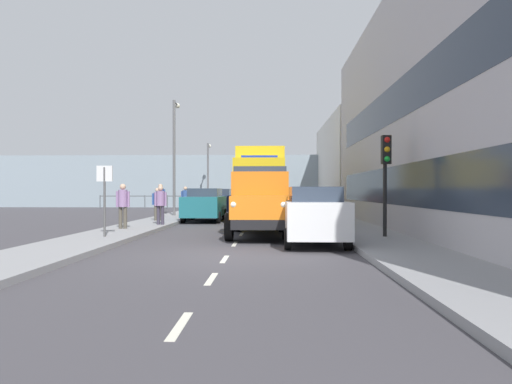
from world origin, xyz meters
TOP-DOWN VIEW (x-y plane):
  - ground_plane at (0.00, -8.96)m, footprint 80.00×80.00m
  - sidewalk_left at (-4.43, -8.96)m, footprint 2.25×37.52m
  - sidewalk_right at (4.43, -8.96)m, footprint 2.25×37.52m
  - road_centreline_markings at (0.00, -7.79)m, footprint 0.12×31.80m
  - building_terrace at (-9.03, -4.43)m, footprint 6.98×25.10m
  - building_far_block at (-9.04, -24.66)m, footprint 6.97×14.07m
  - sea_horizon at (0.00, -30.72)m, footprint 80.00×0.80m
  - seawall_railing at (-0.00, -27.12)m, footprint 28.08×0.08m
  - truck_vintage_orange at (-0.72, -4.52)m, footprint 2.17×5.64m
  - lorry_cargo_yellow at (-0.54, -13.13)m, footprint 2.58×8.20m
  - car_white_kerbside_near at (-2.36, -2.41)m, footprint 1.80×3.95m
  - car_black_kerbside_1 at (-2.36, -7.56)m, footprint 1.92×4.07m
  - car_grey_kerbside_2 at (-2.36, -13.35)m, footprint 1.91×4.00m
  - car_maroon_kerbside_3 at (-2.36, -19.16)m, footprint 1.75×4.48m
  - car_teal_oppositeside_0 at (2.36, -11.91)m, footprint 1.93×4.22m
  - car_navy_oppositeside_1 at (2.36, -17.95)m, footprint 1.98×4.28m
  - pedestrian_couple_b at (4.59, -5.85)m, footprint 0.53×0.34m
  - pedestrian_strolling at (3.64, -7.82)m, footprint 0.53×0.34m
  - pedestrian_with_bag at (4.44, -10.32)m, footprint 0.53×0.34m
  - pedestrian_in_dark_coat at (5.06, -13.33)m, footprint 0.53×0.34m
  - pedestrian_by_lamp at (4.07, -15.38)m, footprint 0.53×0.34m
  - traffic_light_near at (-4.72, -3.24)m, footprint 0.28×0.41m
  - lamp_post_promenade at (4.62, -14.93)m, footprint 0.32×1.14m
  - lamp_post_far at (4.36, -26.90)m, footprint 0.32×1.14m
  - street_sign at (4.18, -2.96)m, footprint 0.50×0.07m

SIDE VIEW (x-z plane):
  - ground_plane at x=0.00m, z-range 0.00..0.00m
  - road_centreline_markings at x=0.00m, z-range 0.00..0.01m
  - sidewalk_left at x=-4.43m, z-range 0.00..0.15m
  - sidewalk_right at x=4.43m, z-range 0.00..0.15m
  - car_white_kerbside_near at x=-2.36m, z-range 0.03..1.75m
  - car_grey_kerbside_2 at x=-2.36m, z-range 0.04..1.76m
  - car_maroon_kerbside_3 at x=-2.36m, z-range 0.04..1.76m
  - car_black_kerbside_1 at x=-2.36m, z-range 0.04..1.76m
  - car_teal_oppositeside_0 at x=2.36m, z-range 0.04..1.76m
  - car_navy_oppositeside_1 at x=2.36m, z-range 0.04..1.76m
  - seawall_railing at x=0.00m, z-range 0.32..1.52m
  - pedestrian_with_bag at x=4.44m, z-range 0.28..1.87m
  - pedestrian_strolling at x=3.64m, z-range 0.30..1.96m
  - pedestrian_by_lamp at x=4.07m, z-range 0.30..2.01m
  - pedestrian_couple_b at x=4.59m, z-range 0.30..2.02m
  - truck_vintage_orange at x=-0.72m, z-range -0.04..2.39m
  - pedestrian_in_dark_coat at x=5.06m, z-range 0.32..2.15m
  - street_sign at x=4.18m, z-range 0.56..2.81m
  - lorry_cargo_yellow at x=-0.54m, z-range 0.14..4.01m
  - traffic_light_near at x=-4.72m, z-range 0.87..4.07m
  - sea_horizon at x=0.00m, z-range 0.00..5.00m
  - lamp_post_far at x=4.36m, z-range 0.74..6.32m
  - building_far_block at x=-9.04m, z-range 0.00..7.20m
  - lamp_post_promenade at x=4.62m, z-range 0.78..7.58m
  - building_terrace at x=-9.03m, z-range 0.00..9.27m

